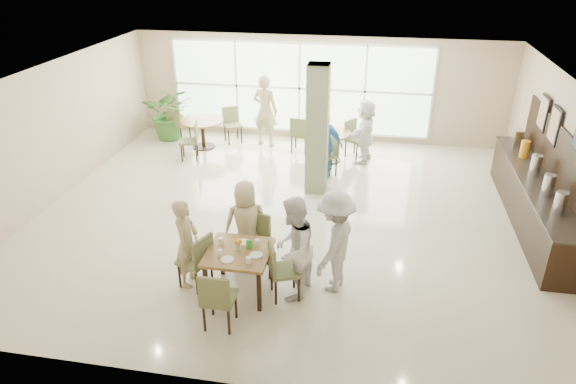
% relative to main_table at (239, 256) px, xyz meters
% --- Properties ---
extents(ground, '(10.00, 10.00, 0.00)m').
position_rel_main_table_xyz_m(ground, '(0.31, 2.64, -0.66)').
color(ground, beige).
rests_on(ground, ground).
extents(room_shell, '(10.00, 10.00, 10.00)m').
position_rel_main_table_xyz_m(room_shell, '(0.31, 2.64, 1.04)').
color(room_shell, white).
rests_on(room_shell, ground).
extents(window_bank, '(7.00, 0.04, 7.00)m').
position_rel_main_table_xyz_m(window_bank, '(-0.19, 7.10, 0.74)').
color(window_bank, silver).
rests_on(window_bank, ground).
extents(column, '(0.45, 0.45, 2.80)m').
position_rel_main_table_xyz_m(column, '(0.71, 3.84, 0.74)').
color(column, '#707D57').
rests_on(column, ground).
extents(main_table, '(0.97, 0.97, 0.75)m').
position_rel_main_table_xyz_m(main_table, '(0.00, 0.00, 0.00)').
color(main_table, brown).
rests_on(main_table, ground).
extents(round_table_left, '(1.13, 1.13, 0.75)m').
position_rel_main_table_xyz_m(round_table_left, '(-2.59, 5.92, -0.08)').
color(round_table_left, brown).
rests_on(round_table_left, ground).
extents(round_table_right, '(1.07, 1.07, 0.75)m').
position_rel_main_table_xyz_m(round_table_right, '(0.81, 5.59, -0.09)').
color(round_table_right, brown).
rests_on(round_table_right, ground).
extents(chairs_main_table, '(2.04, 2.01, 0.95)m').
position_rel_main_table_xyz_m(chairs_main_table, '(-0.01, -0.02, -0.18)').
color(chairs_main_table, '#545F34').
rests_on(chairs_main_table, ground).
extents(chairs_table_left, '(2.08, 1.95, 0.95)m').
position_rel_main_table_xyz_m(chairs_table_left, '(-2.65, 5.94, -0.18)').
color(chairs_table_left, '#545F34').
rests_on(chairs_table_left, ground).
extents(chairs_table_right, '(2.01, 1.84, 0.95)m').
position_rel_main_table_xyz_m(chairs_table_right, '(0.77, 5.60, -0.18)').
color(chairs_table_right, '#545F34').
rests_on(chairs_table_right, ground).
extents(tabletop_clutter, '(0.75, 0.71, 0.21)m').
position_rel_main_table_xyz_m(tabletop_clutter, '(0.02, -0.01, 0.15)').
color(tabletop_clutter, white).
rests_on(tabletop_clutter, main_table).
extents(buffet_counter, '(0.64, 4.70, 1.95)m').
position_rel_main_table_xyz_m(buffet_counter, '(5.01, 3.14, -0.11)').
color(buffet_counter, black).
rests_on(buffet_counter, ground).
extents(framed_art_a, '(0.05, 0.55, 0.70)m').
position_rel_main_table_xyz_m(framed_art_a, '(5.26, 3.64, 1.19)').
color(framed_art_a, black).
rests_on(framed_art_a, ground).
extents(framed_art_b, '(0.05, 0.55, 0.70)m').
position_rel_main_table_xyz_m(framed_art_b, '(5.26, 4.44, 1.19)').
color(framed_art_b, black).
rests_on(framed_art_b, ground).
extents(potted_plant, '(1.58, 1.58, 1.48)m').
position_rel_main_table_xyz_m(potted_plant, '(-3.68, 6.42, 0.08)').
color(potted_plant, '#3A702D').
rests_on(potted_plant, ground).
extents(teen_left, '(0.36, 0.54, 1.48)m').
position_rel_main_table_xyz_m(teen_left, '(-0.86, 0.09, 0.08)').
color(teen_left, tan).
rests_on(teen_left, ground).
extents(teen_far, '(0.84, 0.64, 1.52)m').
position_rel_main_table_xyz_m(teen_far, '(-0.09, 0.83, 0.10)').
color(teen_far, tan).
rests_on(teen_far, ground).
extents(teen_right, '(0.76, 0.90, 1.67)m').
position_rel_main_table_xyz_m(teen_right, '(0.83, 0.08, 0.18)').
color(teen_right, white).
rests_on(teen_right, ground).
extents(teen_standing, '(0.90, 1.21, 1.68)m').
position_rel_main_table_xyz_m(teen_standing, '(1.43, 0.38, 0.18)').
color(teen_standing, '#B5B5B8').
rests_on(teen_standing, ground).
extents(adult_a, '(1.03, 0.75, 1.59)m').
position_rel_main_table_xyz_m(adult_a, '(0.77, 4.64, 0.13)').
color(adult_a, '#4288C6').
rests_on(adult_a, ground).
extents(adult_b, '(0.94, 1.57, 1.58)m').
position_rel_main_table_xyz_m(adult_b, '(1.67, 5.71, 0.13)').
color(adult_b, white).
rests_on(adult_b, ground).
extents(adult_standing, '(0.80, 0.63, 1.92)m').
position_rel_main_table_xyz_m(adult_standing, '(-0.98, 6.38, 0.30)').
color(adult_standing, tan).
rests_on(adult_standing, ground).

